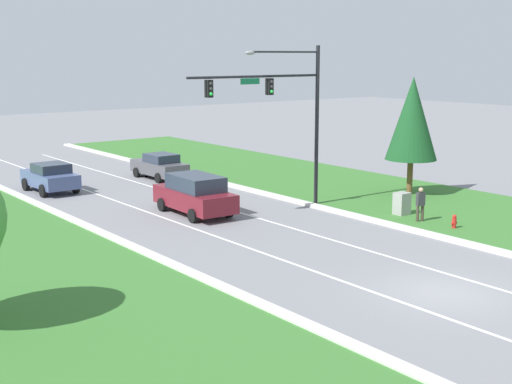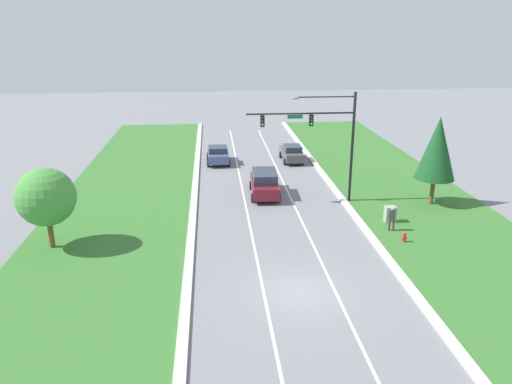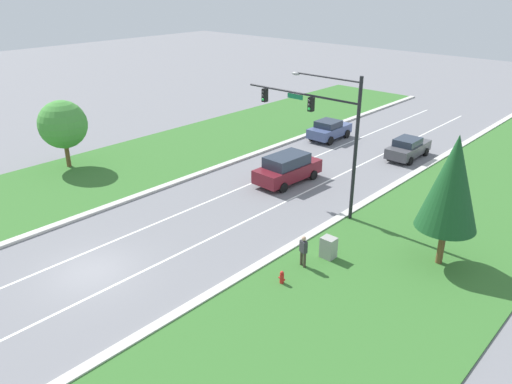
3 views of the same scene
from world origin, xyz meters
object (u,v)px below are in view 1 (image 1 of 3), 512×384
at_px(utility_cabinet, 402,204).
at_px(fire_hydrant, 454,222).
at_px(traffic_signal_mast, 284,102).
at_px(pedestrian, 420,203).
at_px(conifer_near_right_tree, 412,119).
at_px(burgundy_suv, 195,194).
at_px(graphite_sedan, 160,166).
at_px(slate_blue_sedan, 50,177).

height_order(utility_cabinet, fire_hydrant, utility_cabinet).
relative_size(traffic_signal_mast, utility_cabinet, 7.07).
relative_size(pedestrian, conifer_near_right_tree, 0.26).
relative_size(burgundy_suv, graphite_sedan, 1.14).
bearing_deg(burgundy_suv, utility_cabinet, -37.15).
distance_m(burgundy_suv, fire_hydrant, 12.37).
height_order(burgundy_suv, conifer_near_right_tree, conifer_near_right_tree).
xyz_separation_m(traffic_signal_mast, graphite_sedan, (-0.26, 12.02, -4.65)).
bearing_deg(burgundy_suv, traffic_signal_mast, -23.36).
height_order(traffic_signal_mast, fire_hydrant, traffic_signal_mast).
relative_size(slate_blue_sedan, pedestrian, 2.49).
bearing_deg(burgundy_suv, pedestrian, -44.74).
xyz_separation_m(graphite_sedan, conifer_near_right_tree, (8.36, -13.30, 3.49)).
height_order(traffic_signal_mast, utility_cabinet, traffic_signal_mast).
xyz_separation_m(burgundy_suv, utility_cabinet, (7.83, -6.45, -0.43)).
xyz_separation_m(slate_blue_sedan, utility_cabinet, (11.28, -16.42, -0.28)).
xyz_separation_m(traffic_signal_mast, fire_hydrant, (3.54, -7.82, -5.13)).
distance_m(graphite_sedan, fire_hydrant, 20.21).
xyz_separation_m(slate_blue_sedan, fire_hydrant, (11.03, -19.73, -0.52)).
distance_m(fire_hydrant, conifer_near_right_tree, 8.90).
bearing_deg(slate_blue_sedan, fire_hydrant, -61.85).
bearing_deg(fire_hydrant, utility_cabinet, 85.65).
bearing_deg(slate_blue_sedan, conifer_near_right_tree, -41.29).
bearing_deg(traffic_signal_mast, slate_blue_sedan, 122.17).
bearing_deg(slate_blue_sedan, graphite_sedan, -0.19).
height_order(graphite_sedan, pedestrian, pedestrian).
distance_m(traffic_signal_mast, fire_hydrant, 10.00).
bearing_deg(utility_cabinet, conifer_near_right_tree, 36.79).
relative_size(graphite_sedan, fire_hydrant, 6.35).
xyz_separation_m(traffic_signal_mast, conifer_near_right_tree, (8.10, -1.28, -1.17)).
xyz_separation_m(utility_cabinet, fire_hydrant, (-0.25, -3.32, -0.24)).
height_order(slate_blue_sedan, fire_hydrant, slate_blue_sedan).
bearing_deg(pedestrian, traffic_signal_mast, -42.91).
xyz_separation_m(traffic_signal_mast, burgundy_suv, (-4.04, 1.94, -4.45)).
distance_m(burgundy_suv, conifer_near_right_tree, 12.98).
bearing_deg(burgundy_suv, slate_blue_sedan, 111.41).
bearing_deg(slate_blue_sedan, utility_cabinet, -56.56).
bearing_deg(conifer_near_right_tree, slate_blue_sedan, 139.77).
bearing_deg(graphite_sedan, fire_hydrant, -80.07).
xyz_separation_m(pedestrian, conifer_near_right_tree, (4.75, 4.73, 3.37)).
distance_m(graphite_sedan, utility_cabinet, 17.02).
bearing_deg(utility_cabinet, traffic_signal_mast, 130.08).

